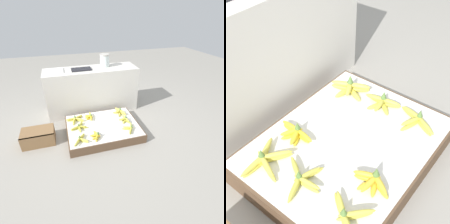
{
  "view_description": "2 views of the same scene",
  "coord_description": "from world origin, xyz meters",
  "views": [
    {
      "loc": [
        -0.44,
        -1.92,
        1.52
      ],
      "look_at": [
        0.14,
        0.01,
        0.3
      ],
      "focal_mm": 28.0,
      "sensor_mm": 36.0,
      "label": 1
    },
    {
      "loc": [
        -0.85,
        -0.61,
        1.27
      ],
      "look_at": [
        -0.01,
        0.05,
        0.3
      ],
      "focal_mm": 50.0,
      "sensor_mm": 36.0,
      "label": 2
    }
  ],
  "objects": [
    {
      "name": "ground_plane",
      "position": [
        0.0,
        0.0,
        0.0
      ],
      "size": [
        10.0,
        10.0,
        0.0
      ],
      "primitive_type": "plane",
      "color": "gray"
    },
    {
      "name": "banana_bunch_middle_right",
      "position": [
        0.33,
        0.01,
        0.15
      ],
      "size": [
        0.16,
        0.21,
        0.1
      ],
      "color": "gold",
      "rests_on": "display_platform"
    },
    {
      "name": "banana_bunch_front_right",
      "position": [
        0.32,
        -0.21,
        0.15
      ],
      "size": [
        0.18,
        0.25,
        0.08
      ],
      "color": "gold",
      "rests_on": "display_platform"
    },
    {
      "name": "foam_tray_white",
      "position": [
        -0.54,
        0.72,
        0.72
      ],
      "size": [
        0.26,
        0.22,
        0.02
      ],
      "color": "white",
      "rests_on": "back_vendor_table"
    },
    {
      "name": "banana_bunch_back_midleft",
      "position": [
        -0.14,
        0.22,
        0.15
      ],
      "size": [
        0.13,
        0.21,
        0.09
      ],
      "color": "yellow",
      "rests_on": "display_platform"
    },
    {
      "name": "display_platform",
      "position": [
        0.0,
        0.0,
        0.06
      ],
      "size": [
        0.98,
        0.76,
        0.12
      ],
      "color": "brown",
      "rests_on": "ground_plane"
    },
    {
      "name": "foam_tray_dark",
      "position": [
        -0.15,
        0.68,
        0.72
      ],
      "size": [
        0.29,
        0.17,
        0.02
      ],
      "color": "#232328",
      "rests_on": "back_vendor_table"
    },
    {
      "name": "banana_bunch_front_left",
      "position": [
        -0.34,
        -0.26,
        0.15
      ],
      "size": [
        0.19,
        0.22,
        0.08
      ],
      "color": "gold",
      "rests_on": "display_platform"
    },
    {
      "name": "banana_bunch_middle_left",
      "position": [
        -0.32,
        0.01,
        0.15
      ],
      "size": [
        0.24,
        0.22,
        0.08
      ],
      "color": "gold",
      "rests_on": "display_platform"
    },
    {
      "name": "banana_bunch_back_right",
      "position": [
        0.32,
        0.22,
        0.16
      ],
      "size": [
        0.19,
        0.23,
        0.11
      ],
      "color": "#DBCC4C",
      "rests_on": "display_platform"
    },
    {
      "name": "back_vendor_table",
      "position": [
        -0.0,
        0.69,
        0.35
      ],
      "size": [
        1.44,
        0.43,
        0.71
      ],
      "color": "beige",
      "rests_on": "ground_plane"
    },
    {
      "name": "wooden_crate",
      "position": [
        -0.84,
        0.03,
        0.09
      ],
      "size": [
        0.4,
        0.26,
        0.18
      ],
      "color": "olive",
      "rests_on": "ground_plane"
    },
    {
      "name": "banana_bunch_back_left",
      "position": [
        -0.34,
        0.21,
        0.15
      ],
      "size": [
        0.25,
        0.22,
        0.09
      ],
      "color": "#DBCC4C",
      "rests_on": "display_platform"
    },
    {
      "name": "banana_bunch_front_midleft",
      "position": [
        -0.14,
        -0.24,
        0.15
      ],
      "size": [
        0.14,
        0.2,
        0.1
      ],
      "color": "gold",
      "rests_on": "display_platform"
    },
    {
      "name": "glass_jar",
      "position": [
        0.23,
        0.74,
        0.81
      ],
      "size": [
        0.15,
        0.15,
        0.19
      ],
      "color": "silver",
      "rests_on": "back_vendor_table"
    }
  ]
}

